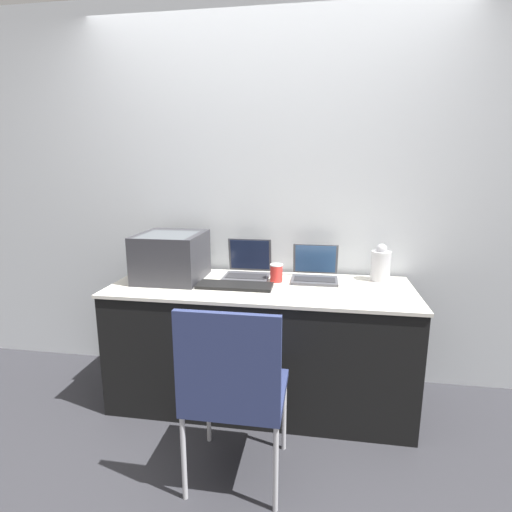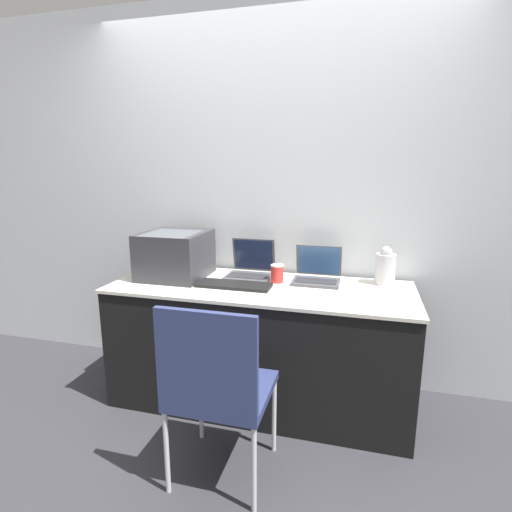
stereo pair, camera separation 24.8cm
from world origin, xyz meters
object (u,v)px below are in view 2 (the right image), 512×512
object	(u,v)px
coffee_cup	(277,273)
external_keyboard	(234,285)
laptop_right	(317,274)
laptop_left	(250,268)
chair	(217,383)
printer	(175,253)
metal_pitcher	(385,268)

from	to	relation	value
coffee_cup	external_keyboard	bearing A→B (deg)	-145.39
external_keyboard	coffee_cup	bearing A→B (deg)	34.61
laptop_right	coffee_cup	world-z (taller)	laptop_right
laptop_left	laptop_right	distance (m)	0.45
laptop_right	laptop_left	bearing A→B (deg)	178.81
external_keyboard	chair	world-z (taller)	chair
coffee_cup	printer	bearing A→B (deg)	-176.17
laptop_left	laptop_right	xyz separation A→B (m)	(0.45, -0.01, -0.00)
coffee_cup	laptop_left	bearing A→B (deg)	155.49
printer	coffee_cup	size ratio (longest dim) A/B	3.80
coffee_cup	chair	xyz separation A→B (m)	(-0.10, -0.85, -0.31)
laptop_left	coffee_cup	size ratio (longest dim) A/B	2.58
printer	laptop_left	bearing A→B (deg)	16.12
printer	external_keyboard	distance (m)	0.49
laptop_right	chair	size ratio (longest dim) A/B	0.32
laptop_right	external_keyboard	world-z (taller)	laptop_right
laptop_right	external_keyboard	size ratio (longest dim) A/B	0.64
printer	coffee_cup	distance (m)	0.70
laptop_left	chair	size ratio (longest dim) A/B	0.32
metal_pitcher	coffee_cup	bearing A→B (deg)	-168.51
printer	laptop_right	world-z (taller)	printer
external_keyboard	metal_pitcher	bearing A→B (deg)	18.37
printer	chair	size ratio (longest dim) A/B	0.47
coffee_cup	metal_pitcher	world-z (taller)	metal_pitcher
coffee_cup	chair	size ratio (longest dim) A/B	0.12
laptop_right	metal_pitcher	size ratio (longest dim) A/B	1.22
external_keyboard	metal_pitcher	size ratio (longest dim) A/B	1.90
printer	external_keyboard	world-z (taller)	printer
chair	laptop_right	bearing A→B (deg)	69.89
laptop_left	chair	bearing A→B (deg)	-83.59
laptop_right	chair	distance (m)	1.04
printer	external_keyboard	size ratio (longest dim) A/B	0.95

